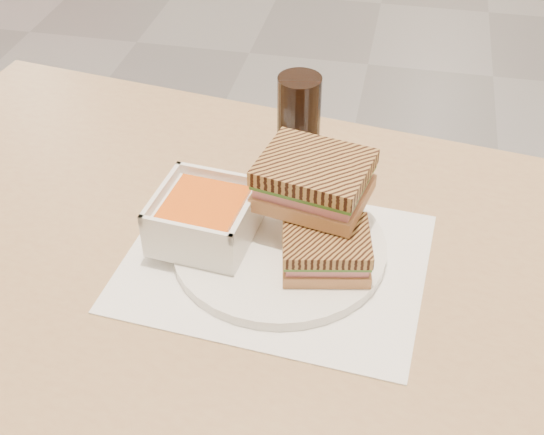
% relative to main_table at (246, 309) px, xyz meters
% --- Properties ---
extents(main_table, '(1.29, 0.86, 0.75)m').
position_rel_main_table_xyz_m(main_table, '(0.00, 0.00, 0.00)').
color(main_table, '#A08459').
rests_on(main_table, ground).
extents(tray_liner, '(0.40, 0.32, 0.00)m').
position_rel_main_table_xyz_m(tray_liner, '(0.04, -0.01, 0.11)').
color(tray_liner, white).
rests_on(tray_liner, main_table).
extents(plate, '(0.28, 0.28, 0.01)m').
position_rel_main_table_xyz_m(plate, '(0.05, 0.01, 0.12)').
color(plate, white).
rests_on(plate, tray_liner).
extents(soup_bowl, '(0.13, 0.13, 0.07)m').
position_rel_main_table_xyz_m(soup_bowl, '(-0.05, -0.00, 0.16)').
color(soup_bowl, white).
rests_on(soup_bowl, plate).
extents(panini_lower, '(0.12, 0.11, 0.05)m').
position_rel_main_table_xyz_m(panini_lower, '(0.11, -0.02, 0.15)').
color(panini_lower, '#BF814D').
rests_on(panini_lower, plate).
extents(panini_upper, '(0.15, 0.13, 0.06)m').
position_rel_main_table_xyz_m(panini_upper, '(0.08, 0.04, 0.21)').
color(panini_upper, '#BF814D').
rests_on(panini_upper, panini_lower).
extents(cola_glass, '(0.06, 0.06, 0.14)m').
position_rel_main_table_xyz_m(cola_glass, '(0.03, 0.22, 0.18)').
color(cola_glass, black).
rests_on(cola_glass, main_table).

